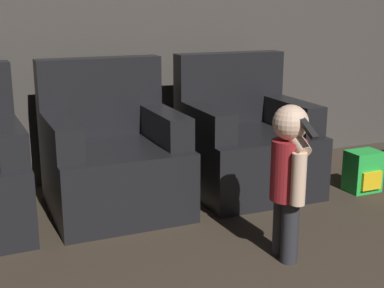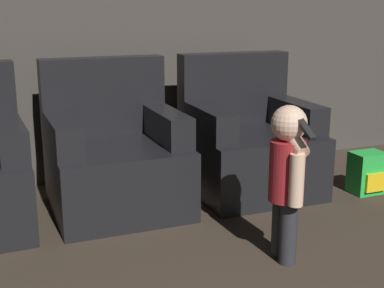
% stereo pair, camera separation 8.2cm
% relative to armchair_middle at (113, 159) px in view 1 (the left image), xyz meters
% --- Properties ---
extents(wall_back, '(8.40, 0.05, 2.60)m').
position_rel_armchair_middle_xyz_m(wall_back, '(0.41, 0.68, 0.96)').
color(wall_back, '#423D38').
rests_on(wall_back, ground_plane).
extents(armchair_middle, '(0.83, 0.82, 0.97)m').
position_rel_armchair_middle_xyz_m(armchair_middle, '(0.00, 0.00, 0.00)').
color(armchair_middle, black).
rests_on(armchair_middle, ground_plane).
extents(armchair_right, '(0.85, 0.83, 0.97)m').
position_rel_armchair_middle_xyz_m(armchair_right, '(0.98, -0.00, 0.00)').
color(armchair_right, black).
rests_on(armchair_right, ground_plane).
extents(person_toddler, '(0.18, 0.33, 0.83)m').
position_rel_armchair_middle_xyz_m(person_toddler, '(0.64, -1.08, 0.15)').
color(person_toddler, '#28282D').
rests_on(person_toddler, ground_plane).
extents(toy_backpack, '(0.23, 0.19, 0.30)m').
position_rel_armchair_middle_xyz_m(toy_backpack, '(1.74, -0.39, -0.19)').
color(toy_backpack, green).
rests_on(toy_backpack, ground_plane).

